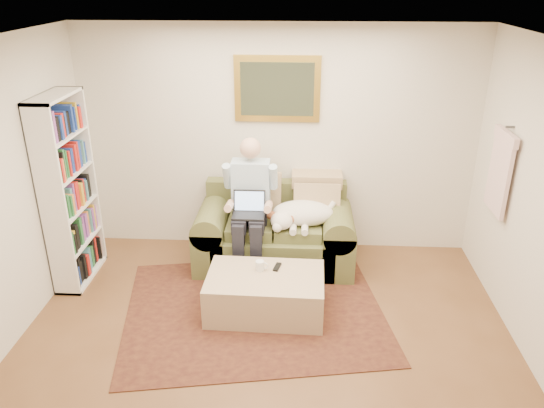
# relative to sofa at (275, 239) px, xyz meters

# --- Properties ---
(room_shell) EXTENTS (4.51, 5.00, 2.61)m
(room_shell) POSITION_rel_sofa_xyz_m (-0.00, -1.67, 1.00)
(room_shell) COLOR brown
(room_shell) RESTS_ON ground
(rug) EXTENTS (2.80, 2.39, 0.01)m
(rug) POSITION_rel_sofa_xyz_m (-0.15, -0.97, -0.30)
(rug) COLOR black
(rug) RESTS_ON room_shell
(sofa) EXTENTS (1.75, 0.89, 1.05)m
(sofa) POSITION_rel_sofa_xyz_m (0.00, 0.00, 0.00)
(sofa) COLOR brown
(sofa) RESTS_ON room_shell
(seated_man) EXTENTS (0.58, 0.82, 1.47)m
(seated_man) POSITION_rel_sofa_xyz_m (-0.26, -0.16, 0.43)
(seated_man) COLOR #8CB6D8
(seated_man) RESTS_ON sofa
(laptop) EXTENTS (0.34, 0.27, 0.25)m
(laptop) POSITION_rel_sofa_xyz_m (-0.26, -0.23, 0.47)
(laptop) COLOR black
(laptop) RESTS_ON seated_man
(sleeping_dog) EXTENTS (0.72, 0.45, 0.27)m
(sleeping_dog) POSITION_rel_sofa_xyz_m (0.31, -0.09, 0.37)
(sleeping_dog) COLOR white
(sleeping_dog) RESTS_ON sofa
(ottoman) EXTENTS (1.13, 0.74, 0.41)m
(ottoman) POSITION_rel_sofa_xyz_m (-0.04, -0.98, -0.10)
(ottoman) COLOR tan
(ottoman) RESTS_ON room_shell
(coffee_mug) EXTENTS (0.08, 0.08, 0.10)m
(coffee_mug) POSITION_rel_sofa_xyz_m (-0.10, -0.88, 0.15)
(coffee_mug) COLOR white
(coffee_mug) RESTS_ON ottoman
(tv_remote) EXTENTS (0.08, 0.16, 0.02)m
(tv_remote) POSITION_rel_sofa_xyz_m (0.07, -0.82, 0.11)
(tv_remote) COLOR black
(tv_remote) RESTS_ON ottoman
(bookshelf) EXTENTS (0.28, 0.80, 2.00)m
(bookshelf) POSITION_rel_sofa_xyz_m (-2.10, -0.42, 0.70)
(bookshelf) COLOR white
(bookshelf) RESTS_ON room_shell
(wall_mirror) EXTENTS (0.94, 0.04, 0.72)m
(wall_mirror) POSITION_rel_sofa_xyz_m (-0.00, 0.45, 1.60)
(wall_mirror) COLOR gold
(wall_mirror) RESTS_ON room_shell
(hanging_shirt) EXTENTS (0.06, 0.52, 0.90)m
(hanging_shirt) POSITION_rel_sofa_xyz_m (2.19, -0.42, 1.05)
(hanging_shirt) COLOR beige
(hanging_shirt) RESTS_ON room_shell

